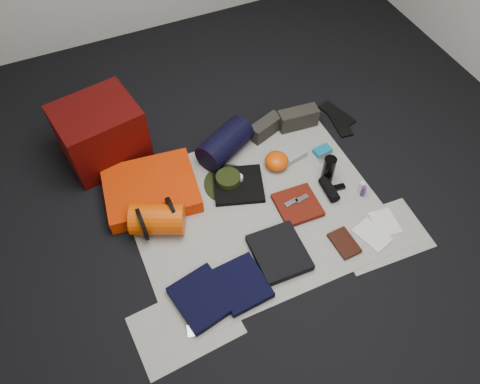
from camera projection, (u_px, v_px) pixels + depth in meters
name	position (u px, v px, depth m)	size (l,w,h in m)	color
floor	(256.00, 211.00, 3.12)	(4.50, 4.50, 0.02)	black
newspaper_mat	(256.00, 210.00, 3.11)	(1.60, 1.30, 0.01)	#B7B6A9
newspaper_sheet_front_left	(186.00, 325.00, 2.65)	(0.58, 0.40, 0.00)	#B7B6A9
newspaper_sheet_front_right	(381.00, 235.00, 3.00)	(0.58, 0.40, 0.00)	#B7B6A9
red_cabinet	(101.00, 133.00, 3.23)	(0.53, 0.44, 0.44)	#430604
sleeping_pad	(151.00, 189.00, 3.14)	(0.61, 0.50, 0.11)	red
stuff_sack	(158.00, 219.00, 2.95)	(0.20, 0.20, 0.34)	#D54303
sack_strap_left	(142.00, 224.00, 2.92)	(0.22, 0.22, 0.03)	black
sack_strap_right	(172.00, 213.00, 2.97)	(0.22, 0.22, 0.03)	black
navy_duffel	(225.00, 143.00, 3.32)	(0.21, 0.21, 0.41)	black
boonie_brim	(228.00, 183.00, 3.24)	(0.34, 0.34, 0.01)	black
boonie_crown	(228.00, 180.00, 3.20)	(0.17, 0.17, 0.07)	black
hiking_boot_left	(266.00, 128.00, 3.47)	(0.26, 0.10, 0.13)	#2C2922
hiking_boot_right	(298.00, 118.00, 3.52)	(0.30, 0.11, 0.15)	#2C2922
flip_flop_left	(340.00, 124.00, 3.58)	(0.10, 0.27, 0.01)	black
flip_flop_right	(337.00, 114.00, 3.64)	(0.11, 0.30, 0.02)	black
trousers_navy_a	(202.00, 298.00, 2.71)	(0.29, 0.33, 0.05)	black
trousers_navy_b	(241.00, 284.00, 2.77)	(0.28, 0.32, 0.05)	black
trousers_charcoal	(279.00, 253.00, 2.89)	(0.31, 0.35, 0.06)	black
black_tshirt	(238.00, 185.00, 3.21)	(0.34, 0.31, 0.03)	black
red_shirt	(298.00, 205.00, 3.11)	(0.27, 0.27, 0.04)	#5A1409
orange_stuff_sack	(277.00, 161.00, 3.29)	(0.17, 0.17, 0.11)	#D54303
first_aid_pouch	(291.00, 154.00, 3.37)	(0.19, 0.14, 0.05)	gray
water_bottle	(329.00, 169.00, 3.18)	(0.09, 0.09, 0.21)	black
speaker	(329.00, 189.00, 3.17)	(0.07, 0.07, 0.19)	black
compact_camera	(325.00, 158.00, 3.36)	(0.09, 0.05, 0.04)	#AEAEB3
cyan_case	(322.00, 151.00, 3.39)	(0.13, 0.08, 0.04)	#0E6C90
toiletry_purple	(363.00, 191.00, 3.15)	(0.03, 0.03, 0.09)	#441F65
toiletry_clear	(361.00, 188.00, 3.16)	(0.03, 0.03, 0.10)	silver
paperback_book	(344.00, 243.00, 2.94)	(0.13, 0.20, 0.03)	black
map_booklet	(372.00, 235.00, 2.99)	(0.15, 0.22, 0.01)	silver
map_printout	(385.00, 222.00, 3.05)	(0.15, 0.20, 0.01)	silver
sunglasses	(338.00, 188.00, 3.21)	(0.10, 0.04, 0.02)	black
key_cluster	(194.00, 330.00, 2.62)	(0.07, 0.07, 0.01)	#AEAEB3
tape_roll	(239.00, 178.00, 3.21)	(0.05, 0.05, 0.04)	silver
energy_bar_a	(291.00, 203.00, 3.09)	(0.10, 0.04, 0.01)	#AEAEB3
energy_bar_b	(302.00, 199.00, 3.11)	(0.10, 0.04, 0.01)	#AEAEB3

